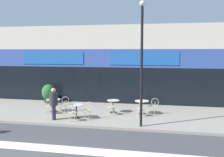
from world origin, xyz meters
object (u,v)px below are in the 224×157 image
(bistro_table_1, at_px, (76,108))
(planter_pot, at_px, (48,93))
(lamp_post, at_px, (142,56))
(bistro_table_3, at_px, (142,104))
(cafe_chair_1_near, at_px, (72,111))
(cafe_chair_2_near, at_px, (111,106))
(bistro_table_2, at_px, (113,104))
(bistro_table_0, at_px, (54,103))
(cafe_chair_0_near, at_px, (49,105))
(cafe_chair_0_side, at_px, (64,103))
(cafe_chair_1_side, at_px, (88,109))
(pedestrian_near_end, at_px, (54,101))
(cafe_chair_3_side, at_px, (153,105))
(cafe_chair_3_near, at_px, (141,107))

(bistro_table_1, height_order, planter_pot, planter_pot)
(lamp_post, bearing_deg, bistro_table_3, 94.25)
(cafe_chair_1_near, distance_m, cafe_chair_2_near, 2.30)
(bistro_table_2, bearing_deg, bistro_table_0, -172.08)
(bistro_table_1, relative_size, cafe_chair_1_near, 0.81)
(cafe_chair_0_near, height_order, cafe_chair_1_near, same)
(bistro_table_0, bearing_deg, cafe_chair_0_near, -89.51)
(cafe_chair_0_near, height_order, cafe_chair_0_side, same)
(cafe_chair_0_near, distance_m, cafe_chair_2_near, 3.43)
(cafe_chair_1_side, height_order, pedestrian_near_end, pedestrian_near_end)
(bistro_table_0, bearing_deg, cafe_chair_2_near, -2.55)
(bistro_table_0, xyz_separation_m, cafe_chair_3_side, (5.65, 0.48, -0.00))
(cafe_chair_2_near, xyz_separation_m, cafe_chair_3_near, (1.61, -0.00, 0.00))
(cafe_chair_3_near, bearing_deg, planter_pot, 75.28)
(cafe_chair_0_side, bearing_deg, pedestrian_near_end, 88.59)
(cafe_chair_0_side, relative_size, planter_pot, 0.72)
(bistro_table_1, xyz_separation_m, lamp_post, (3.41, -0.78, 2.74))
(bistro_table_3, bearing_deg, cafe_chair_1_side, -147.55)
(cafe_chair_1_side, distance_m, cafe_chair_3_near, 2.79)
(bistro_table_1, relative_size, planter_pot, 0.58)
(bistro_table_1, relative_size, pedestrian_near_end, 0.45)
(cafe_chair_2_near, distance_m, cafe_chair_3_side, 2.33)
(bistro_table_3, height_order, cafe_chair_1_near, cafe_chair_1_near)
(bistro_table_1, height_order, cafe_chair_0_side, cafe_chair_0_side)
(cafe_chair_1_side, bearing_deg, cafe_chair_1_near, 47.97)
(cafe_chair_0_near, height_order, cafe_chair_2_near, same)
(cafe_chair_2_near, relative_size, lamp_post, 0.16)
(cafe_chair_0_side, height_order, cafe_chair_1_side, same)
(pedestrian_near_end, bearing_deg, lamp_post, -9.17)
(bistro_table_0, height_order, cafe_chair_1_near, cafe_chair_1_near)
(cafe_chair_3_near, bearing_deg, cafe_chair_0_side, 94.46)
(planter_pot, distance_m, pedestrian_near_end, 4.57)
(cafe_chair_0_side, height_order, cafe_chair_3_near, same)
(bistro_table_2, bearing_deg, cafe_chair_3_side, 0.04)
(bistro_table_2, xyz_separation_m, cafe_chair_2_near, (-0.01, -0.63, 0.01))
(bistro_table_0, bearing_deg, bistro_table_2, 7.92)
(cafe_chair_1_near, xyz_separation_m, pedestrian_near_end, (-1.04, 0.15, 0.45))
(bistro_table_1, xyz_separation_m, bistro_table_2, (1.61, 1.65, -0.01))
(bistro_table_0, xyz_separation_m, cafe_chair_0_near, (0.01, -0.63, -0.00))
(cafe_chair_3_side, relative_size, planter_pot, 0.72)
(bistro_table_3, bearing_deg, cafe_chair_2_near, -158.94)
(cafe_chair_1_near, relative_size, planter_pot, 0.72)
(bistro_table_2, distance_m, cafe_chair_1_near, 2.79)
(cafe_chair_0_near, relative_size, cafe_chair_3_near, 1.00)
(cafe_chair_0_near, relative_size, cafe_chair_1_side, 1.00)
(lamp_post, bearing_deg, cafe_chair_1_side, 164.41)
(lamp_post, bearing_deg, bistro_table_2, 126.41)
(bistro_table_3, height_order, pedestrian_near_end, pedestrian_near_end)
(cafe_chair_1_side, bearing_deg, cafe_chair_0_side, -30.71)
(cafe_chair_3_side, height_order, lamp_post, lamp_post)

